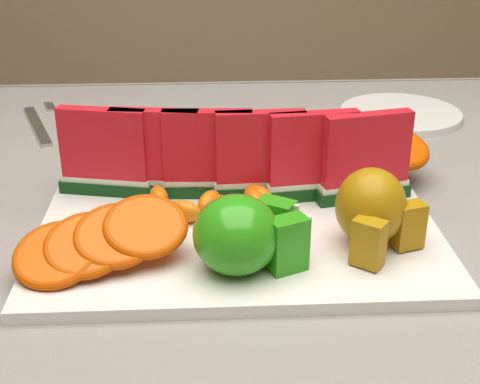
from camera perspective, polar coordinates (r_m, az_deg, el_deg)
table at (r=0.77m, az=-1.25°, el=-9.23°), size 1.40×0.90×0.75m
tablecloth at (r=0.73m, az=-1.30°, el=-5.22°), size 1.53×1.03×0.20m
platter at (r=0.69m, az=-0.17°, el=-2.90°), size 0.40×0.30×0.01m
apple_cluster at (r=0.59m, az=0.37°, el=-3.67°), size 0.11×0.09×0.07m
pear_cluster at (r=0.63m, az=11.27°, el=-1.47°), size 0.09×0.10×0.08m
side_plate at (r=1.04m, az=13.54°, el=6.51°), size 0.21×0.21×0.01m
fork at (r=1.02m, az=-16.80°, el=5.61°), size 0.07×0.19×0.00m
watermelon_row at (r=0.72m, az=-0.52°, el=3.02°), size 0.39×0.07×0.10m
orange_fan_front at (r=0.62m, az=-11.73°, el=-4.03°), size 0.17×0.11×0.05m
orange_fan_back at (r=0.78m, az=2.56°, el=3.11°), size 0.39×0.12×0.05m
tangerine_segments at (r=0.70m, az=-2.19°, el=-0.88°), size 0.14×0.07×0.02m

